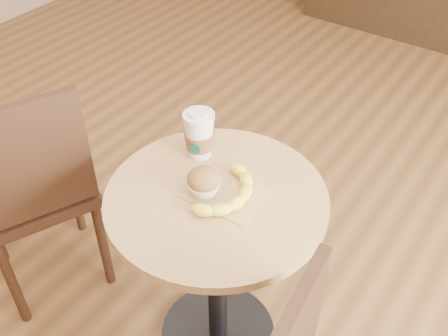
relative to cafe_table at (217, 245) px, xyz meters
The scene contains 6 objects.
cafe_table is the anchor object (origin of this frame).
chair_left 0.73m from the cafe_table, 166.03° to the right, with size 0.56×0.56×0.97m.
kraft_bag 0.23m from the cafe_table, 52.53° to the left, with size 0.24×0.18×0.00m, color #AC8453.
coffee_cup 0.36m from the cafe_table, 141.03° to the left, with size 0.10×0.10×0.17m.
muffin 0.28m from the cafe_table, 152.31° to the right, with size 0.10×0.10×0.09m.
banana 0.25m from the cafe_table, 14.97° to the left, with size 0.15×0.28×0.04m, color yellow, non-canonical shape.
Camera 1 is at (0.73, -0.84, 1.83)m, focal length 42.00 mm.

